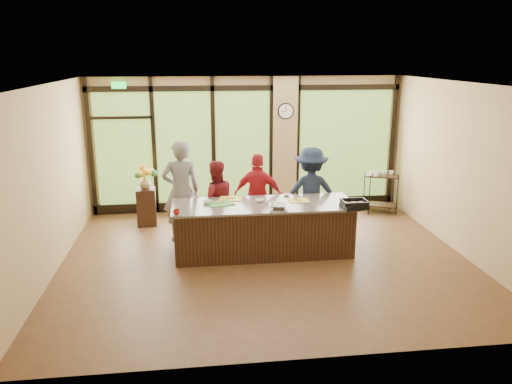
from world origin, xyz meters
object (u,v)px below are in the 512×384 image
object	(u,v)px
island_base	(263,229)
flower_stand	(146,207)
roasting_pan	(354,206)
bar_cart	(381,188)
cook_right	(311,192)
cook_left	(181,191)

from	to	relation	value
island_base	flower_stand	world-z (taller)	island_base
roasting_pan	bar_cart	size ratio (longest dim) A/B	0.44
cook_right	bar_cart	world-z (taller)	cook_right
cook_left	flower_stand	bearing A→B (deg)	-59.84
cook_left	roasting_pan	size ratio (longest dim) A/B	4.65
cook_right	bar_cart	xyz separation A→B (m)	(1.92, 1.28, -0.31)
roasting_pan	flower_stand	world-z (taller)	roasting_pan
cook_right	flower_stand	xyz separation A→B (m)	(-3.23, 1.06, -0.49)
cook_left	flower_stand	size ratio (longest dim) A/B	2.49
island_base	cook_right	distance (m)	1.35
cook_left	flower_stand	world-z (taller)	cook_left
cook_right	flower_stand	bearing A→B (deg)	-13.07
island_base	bar_cart	xyz separation A→B (m)	(2.94, 2.04, 0.13)
cook_left	roasting_pan	xyz separation A→B (m)	(2.95, -1.30, -0.02)
island_base	roasting_pan	xyz separation A→B (m)	(1.50, -0.46, 0.52)
cook_right	cook_left	bearing A→B (deg)	3.27
cook_left	cook_right	xyz separation A→B (m)	(2.48, -0.08, -0.09)
bar_cart	island_base	bearing A→B (deg)	-122.25
cook_right	roasting_pan	distance (m)	1.31
cook_left	bar_cart	size ratio (longest dim) A/B	2.03
cook_right	bar_cart	distance (m)	2.32
flower_stand	bar_cart	world-z (taller)	bar_cart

